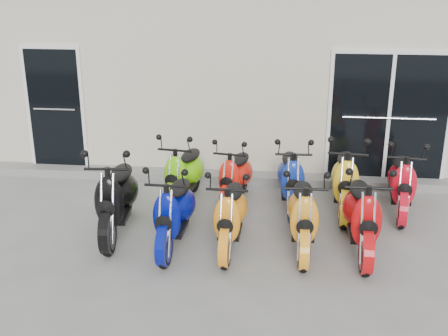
{
  "coord_description": "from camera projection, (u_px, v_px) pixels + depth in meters",
  "views": [
    {
      "loc": [
        0.87,
        -7.21,
        3.54
      ],
      "look_at": [
        0.0,
        0.6,
        0.75
      ],
      "focal_mm": 45.0,
      "sensor_mm": 36.0,
      "label": 1
    }
  ],
  "objects": [
    {
      "name": "ground",
      "position": [
        219.0,
        231.0,
        8.03
      ],
      "size": [
        80.0,
        80.0,
        0.0
      ],
      "primitive_type": "plane",
      "color": "gray",
      "rests_on": "ground"
    },
    {
      "name": "building",
      "position": [
        247.0,
        63.0,
        12.37
      ],
      "size": [
        14.0,
        6.0,
        3.2
      ],
      "primitive_type": "cube",
      "color": "beige",
      "rests_on": "ground"
    },
    {
      "name": "front_step",
      "position": [
        233.0,
        177.0,
        9.9
      ],
      "size": [
        14.0,
        0.4,
        0.15
      ],
      "primitive_type": "cube",
      "color": "gray",
      "rests_on": "ground"
    },
    {
      "name": "door_left",
      "position": [
        55.0,
        105.0,
        9.98
      ],
      "size": [
        1.07,
        0.08,
        2.22
      ],
      "primitive_type": "cube",
      "color": "black",
      "rests_on": "front_step"
    },
    {
      "name": "door_right",
      "position": [
        389.0,
        114.0,
        9.37
      ],
      "size": [
        2.02,
        0.08,
        2.22
      ],
      "primitive_type": "cube",
      "color": "black",
      "rests_on": "front_step"
    },
    {
      "name": "scooter_front_black",
      "position": [
        116.0,
        188.0,
        7.74
      ],
      "size": [
        0.85,
        1.93,
        1.39
      ],
      "primitive_type": null,
      "rotation": [
        0.0,
        0.0,
        0.09
      ],
      "color": "black",
      "rests_on": "ground"
    },
    {
      "name": "scooter_front_blue",
      "position": [
        174.0,
        203.0,
        7.4
      ],
      "size": [
        0.68,
        1.73,
        1.27
      ],
      "primitive_type": null,
      "rotation": [
        0.0,
        0.0,
        -0.03
      ],
      "color": "#050F84",
      "rests_on": "ground"
    },
    {
      "name": "scooter_front_orange_a",
      "position": [
        231.0,
        206.0,
        7.36
      ],
      "size": [
        0.63,
        1.66,
        1.22
      ],
      "primitive_type": null,
      "rotation": [
        0.0,
        0.0,
        -0.02
      ],
      "color": "orange",
      "rests_on": "ground"
    },
    {
      "name": "scooter_front_orange_b",
      "position": [
        304.0,
        206.0,
        7.31
      ],
      "size": [
        0.63,
        1.71,
        1.26
      ],
      "primitive_type": null,
      "rotation": [
        0.0,
        0.0,
        0.01
      ],
      "color": "orange",
      "rests_on": "ground"
    },
    {
      "name": "scooter_front_red",
      "position": [
        363.0,
        206.0,
        7.23
      ],
      "size": [
        0.66,
        1.8,
        1.32
      ],
      "primitive_type": null,
      "rotation": [
        0.0,
        0.0,
        -0.01
      ],
      "color": "red",
      "rests_on": "ground"
    },
    {
      "name": "scooter_back_green",
      "position": [
        184.0,
        166.0,
        8.79
      ],
      "size": [
        0.84,
        1.76,
        1.25
      ],
      "primitive_type": null,
      "rotation": [
        0.0,
        0.0,
        -0.13
      ],
      "color": "#6DE409",
      "rests_on": "ground"
    },
    {
      "name": "scooter_back_red",
      "position": [
        235.0,
        170.0,
        8.76
      ],
      "size": [
        0.81,
        1.66,
        1.17
      ],
      "primitive_type": null,
      "rotation": [
        0.0,
        0.0,
        -0.15
      ],
      "color": "red",
      "rests_on": "ground"
    },
    {
      "name": "scooter_back_blue",
      "position": [
        291.0,
        170.0,
        8.61
      ],
      "size": [
        0.7,
        1.72,
        1.25
      ],
      "primitive_type": null,
      "rotation": [
        0.0,
        0.0,
        0.05
      ],
      "color": "navy",
      "rests_on": "ground"
    },
    {
      "name": "scooter_back_yellow",
      "position": [
        346.0,
        171.0,
        8.47
      ],
      "size": [
        0.8,
        1.83,
        1.32
      ],
      "primitive_type": null,
      "rotation": [
        0.0,
        0.0,
        -0.09
      ],
      "color": "yellow",
      "rests_on": "ground"
    },
    {
      "name": "scooter_back_extra",
      "position": [
        403.0,
        175.0,
        8.44
      ],
      "size": [
        0.84,
        1.76,
        1.25
      ],
      "primitive_type": null,
      "rotation": [
        0.0,
        0.0,
        -0.13
      ],
      "color": "red",
      "rests_on": "ground"
    }
  ]
}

